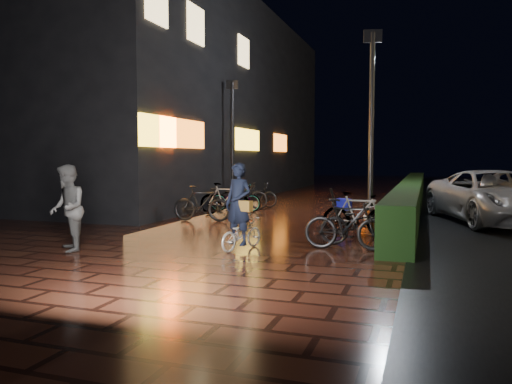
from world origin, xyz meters
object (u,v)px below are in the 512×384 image
at_px(cyclist, 240,218).
at_px(traffic_barrier, 378,218).
at_px(bystander_person, 67,208).
at_px(cart_assembly, 342,206).
at_px(van, 495,197).

bearing_deg(cyclist, traffic_barrier, 56.87).
distance_m(bystander_person, cart_assembly, 7.31).
bearing_deg(cart_assembly, traffic_barrier, -39.22).
relative_size(traffic_barrier, cart_assembly, 1.54).
height_order(cyclist, cart_assembly, cyclist).
distance_m(bystander_person, traffic_barrier, 7.42).
xyz_separation_m(traffic_barrier, cart_assembly, (-1.05, 0.86, 0.20)).
height_order(bystander_person, cart_assembly, bystander_person).
height_order(van, traffic_barrier, van).
xyz_separation_m(cyclist, cart_assembly, (1.33, 4.51, -0.13)).
xyz_separation_m(bystander_person, cart_assembly, (4.48, 5.76, -0.34)).
distance_m(traffic_barrier, cart_assembly, 1.37).
distance_m(van, cart_assembly, 4.34).
xyz_separation_m(bystander_person, cyclist, (3.15, 1.26, -0.21)).
relative_size(van, cyclist, 3.05).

